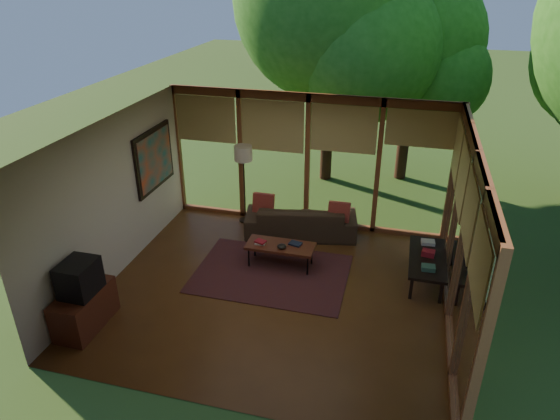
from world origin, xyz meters
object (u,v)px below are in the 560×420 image
(sofa, at_px, (301,220))
(coffee_table, at_px, (280,247))
(television, at_px, (79,278))
(side_console, at_px, (427,259))
(media_cabinet, at_px, (85,309))
(floor_lamp, at_px, (243,158))

(sofa, relative_size, coffee_table, 1.80)
(television, height_order, side_console, television)
(coffee_table, bearing_deg, sofa, 85.42)
(media_cabinet, xyz_separation_m, television, (0.02, 0.00, 0.55))
(sofa, xyz_separation_m, television, (-2.45, -3.54, 0.53))
(television, bearing_deg, floor_lamp, 72.38)
(television, xyz_separation_m, side_console, (4.85, 2.50, -0.44))
(media_cabinet, distance_m, coffee_table, 3.32)
(sofa, relative_size, media_cabinet, 2.16)
(television, bearing_deg, sofa, 55.33)
(media_cabinet, bearing_deg, coffee_table, 44.32)
(sofa, bearing_deg, coffee_table, 74.59)
(floor_lamp, bearing_deg, sofa, -11.77)
(sofa, distance_m, floor_lamp, 1.67)
(floor_lamp, distance_m, coffee_table, 2.13)
(media_cabinet, xyz_separation_m, coffee_table, (2.37, 2.32, 0.09))
(floor_lamp, relative_size, coffee_table, 1.38)
(side_console, bearing_deg, sofa, 156.53)
(sofa, xyz_separation_m, coffee_table, (-0.10, -1.23, 0.07))
(sofa, distance_m, side_console, 2.62)
(sofa, distance_m, coffee_table, 1.23)
(media_cabinet, bearing_deg, television, 0.00)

